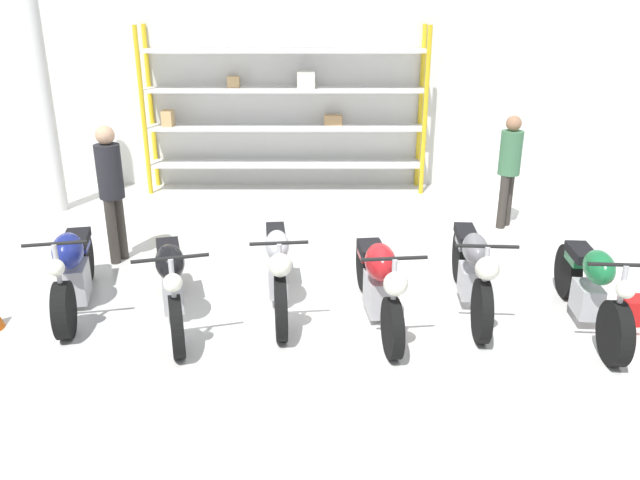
{
  "coord_description": "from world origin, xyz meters",
  "views": [
    {
      "loc": [
        -0.03,
        -6.2,
        3.19
      ],
      "look_at": [
        0.0,
        0.4,
        0.7
      ],
      "focal_mm": 35.0,
      "sensor_mm": 36.0,
      "label": 1
    }
  ],
  "objects_px": {
    "motorcycle_blue": "(70,270)",
    "motorcycle_silver": "(275,267)",
    "motorcycle_grey": "(469,268)",
    "person_near_rack": "(507,163)",
    "shelving_rack": "(281,108)",
    "motorcycle_black": "(169,280)",
    "person_browsing": "(108,183)",
    "motorcycle_red": "(376,280)",
    "toolbox": "(639,309)",
    "motorcycle_green": "(588,287)"
  },
  "relations": [
    {
      "from": "toolbox",
      "to": "motorcycle_silver",
      "type": "bearing_deg",
      "value": 174.39
    },
    {
      "from": "shelving_rack",
      "to": "motorcycle_red",
      "type": "bearing_deg",
      "value": -76.25
    },
    {
      "from": "motorcycle_green",
      "to": "shelving_rack",
      "type": "bearing_deg",
      "value": -142.53
    },
    {
      "from": "motorcycle_blue",
      "to": "motorcycle_black",
      "type": "relative_size",
      "value": 0.97
    },
    {
      "from": "motorcycle_black",
      "to": "motorcycle_grey",
      "type": "distance_m",
      "value": 3.25
    },
    {
      "from": "motorcycle_red",
      "to": "person_browsing",
      "type": "xyz_separation_m",
      "value": [
        -3.29,
        1.69,
        0.59
      ]
    },
    {
      "from": "motorcycle_blue",
      "to": "motorcycle_green",
      "type": "height_order",
      "value": "motorcycle_blue"
    },
    {
      "from": "motorcycle_black",
      "to": "shelving_rack",
      "type": "bearing_deg",
      "value": 154.37
    },
    {
      "from": "motorcycle_silver",
      "to": "motorcycle_green",
      "type": "bearing_deg",
      "value": 76.09
    },
    {
      "from": "shelving_rack",
      "to": "motorcycle_grey",
      "type": "distance_m",
      "value": 5.46
    },
    {
      "from": "person_browsing",
      "to": "toolbox",
      "type": "relative_size",
      "value": 4.09
    },
    {
      "from": "toolbox",
      "to": "shelving_rack",
      "type": "bearing_deg",
      "value": 128.24
    },
    {
      "from": "motorcycle_blue",
      "to": "toolbox",
      "type": "distance_m",
      "value": 6.21
    },
    {
      "from": "motorcycle_black",
      "to": "person_browsing",
      "type": "xyz_separation_m",
      "value": [
        -1.1,
        1.68,
        0.6
      ]
    },
    {
      "from": "person_browsing",
      "to": "person_near_rack",
      "type": "distance_m",
      "value": 5.66
    },
    {
      "from": "motorcycle_blue",
      "to": "motorcycle_black",
      "type": "xyz_separation_m",
      "value": [
        1.18,
        -0.35,
        0.03
      ]
    },
    {
      "from": "motorcycle_blue",
      "to": "person_browsing",
      "type": "height_order",
      "value": "person_browsing"
    },
    {
      "from": "toolbox",
      "to": "person_browsing",
      "type": "bearing_deg",
      "value": 164.21
    },
    {
      "from": "shelving_rack",
      "to": "motorcycle_red",
      "type": "xyz_separation_m",
      "value": [
        1.26,
        -5.14,
        -1.01
      ]
    },
    {
      "from": "person_browsing",
      "to": "motorcycle_grey",
      "type": "bearing_deg",
      "value": -178.89
    },
    {
      "from": "motorcycle_grey",
      "to": "toolbox",
      "type": "xyz_separation_m",
      "value": [
        1.77,
        -0.34,
        -0.35
      ]
    },
    {
      "from": "motorcycle_blue",
      "to": "person_browsing",
      "type": "distance_m",
      "value": 1.47
    },
    {
      "from": "person_browsing",
      "to": "shelving_rack",
      "type": "bearing_deg",
      "value": -101.6
    },
    {
      "from": "person_browsing",
      "to": "motorcycle_blue",
      "type": "bearing_deg",
      "value": 105.6
    },
    {
      "from": "shelving_rack",
      "to": "motorcycle_black",
      "type": "height_order",
      "value": "shelving_rack"
    },
    {
      "from": "person_browsing",
      "to": "motorcycle_silver",
      "type": "bearing_deg",
      "value": 167.44
    },
    {
      "from": "motorcycle_green",
      "to": "toolbox",
      "type": "relative_size",
      "value": 4.76
    },
    {
      "from": "motorcycle_blue",
      "to": "person_near_rack",
      "type": "xyz_separation_m",
      "value": [
        5.57,
        2.71,
        0.55
      ]
    },
    {
      "from": "person_near_rack",
      "to": "toolbox",
      "type": "relative_size",
      "value": 3.85
    },
    {
      "from": "motorcycle_blue",
      "to": "motorcycle_silver",
      "type": "height_order",
      "value": "motorcycle_silver"
    },
    {
      "from": "motorcycle_green",
      "to": "person_near_rack",
      "type": "height_order",
      "value": "person_near_rack"
    },
    {
      "from": "motorcycle_red",
      "to": "toolbox",
      "type": "relative_size",
      "value": 4.89
    },
    {
      "from": "motorcycle_silver",
      "to": "motorcycle_red",
      "type": "xyz_separation_m",
      "value": [
        1.08,
        -0.34,
        -0.01
      ]
    },
    {
      "from": "motorcycle_red",
      "to": "motorcycle_grey",
      "type": "relative_size",
      "value": 1.0
    },
    {
      "from": "shelving_rack",
      "to": "toolbox",
      "type": "distance_m",
      "value": 6.73
    },
    {
      "from": "motorcycle_black",
      "to": "person_near_rack",
      "type": "distance_m",
      "value": 5.38
    },
    {
      "from": "motorcycle_green",
      "to": "person_near_rack",
      "type": "bearing_deg",
      "value": -175.87
    },
    {
      "from": "motorcycle_red",
      "to": "toolbox",
      "type": "bearing_deg",
      "value": 83.1
    },
    {
      "from": "shelving_rack",
      "to": "motorcycle_black",
      "type": "xyz_separation_m",
      "value": [
        -0.93,
        -5.14,
        -1.01
      ]
    },
    {
      "from": "motorcycle_green",
      "to": "toolbox",
      "type": "distance_m",
      "value": 0.7
    },
    {
      "from": "motorcycle_grey",
      "to": "person_near_rack",
      "type": "distance_m",
      "value": 3.04
    },
    {
      "from": "motorcycle_silver",
      "to": "motorcycle_green",
      "type": "relative_size",
      "value": 1.05
    },
    {
      "from": "motorcycle_blue",
      "to": "person_browsing",
      "type": "xyz_separation_m",
      "value": [
        0.08,
        1.33,
        0.63
      ]
    },
    {
      "from": "motorcycle_red",
      "to": "person_browsing",
      "type": "relative_size",
      "value": 1.2
    },
    {
      "from": "motorcycle_green",
      "to": "toolbox",
      "type": "height_order",
      "value": "motorcycle_green"
    },
    {
      "from": "person_near_rack",
      "to": "person_browsing",
      "type": "bearing_deg",
      "value": 54.53
    },
    {
      "from": "shelving_rack",
      "to": "motorcycle_blue",
      "type": "distance_m",
      "value": 5.33
    },
    {
      "from": "motorcycle_green",
      "to": "person_browsing",
      "type": "xyz_separation_m",
      "value": [
        -5.49,
        1.81,
        0.62
      ]
    },
    {
      "from": "motorcycle_silver",
      "to": "motorcycle_red",
      "type": "relative_size",
      "value": 1.02
    },
    {
      "from": "shelving_rack",
      "to": "motorcycle_black",
      "type": "distance_m",
      "value": 5.32
    }
  ]
}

